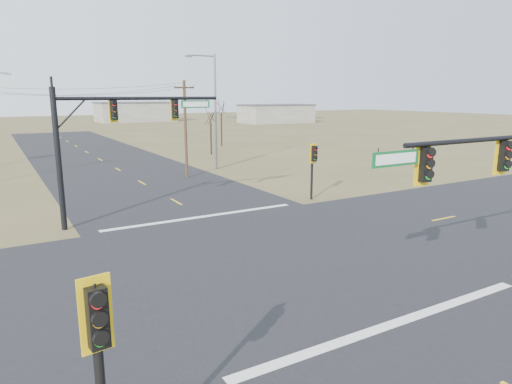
% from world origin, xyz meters
% --- Properties ---
extents(ground, '(320.00, 320.00, 0.00)m').
position_xyz_m(ground, '(0.00, 0.00, 0.00)').
color(ground, brown).
rests_on(ground, ground).
extents(road_ew, '(160.00, 14.00, 0.02)m').
position_xyz_m(road_ew, '(0.00, 0.00, 0.01)').
color(road_ew, black).
rests_on(road_ew, ground).
extents(road_ns, '(14.00, 160.00, 0.02)m').
position_xyz_m(road_ns, '(0.00, 0.00, 0.01)').
color(road_ns, black).
rests_on(road_ns, ground).
extents(stop_bar_near, '(12.00, 0.40, 0.01)m').
position_xyz_m(stop_bar_near, '(0.00, -7.50, 0.03)').
color(stop_bar_near, silver).
rests_on(stop_bar_near, road_ns).
extents(stop_bar_far, '(12.00, 0.40, 0.01)m').
position_xyz_m(stop_bar_far, '(0.00, 7.50, 0.03)').
color(stop_bar_far, silver).
rests_on(stop_bar_far, road_ns).
extents(mast_arm_near, '(10.33, 0.49, 6.26)m').
position_xyz_m(mast_arm_near, '(4.83, -7.50, 4.58)').
color(mast_arm_near, black).
rests_on(mast_arm_near, ground).
extents(mast_arm_far, '(9.29, 0.60, 7.53)m').
position_xyz_m(mast_arm_far, '(-4.63, 8.91, 5.41)').
color(mast_arm_far, black).
rests_on(mast_arm_far, ground).
extents(pedestal_signal_ne, '(0.58, 0.50, 3.93)m').
position_xyz_m(pedestal_signal_ne, '(8.43, 7.91, 2.91)').
color(pedestal_signal_ne, black).
rests_on(pedestal_signal_ne, ground).
extents(pedestal_signal_sw, '(0.60, 0.52, 4.25)m').
position_xyz_m(pedestal_signal_sw, '(-9.28, -9.44, 3.12)').
color(pedestal_signal_sw, black).
rests_on(pedestal_signal_sw, ground).
extents(utility_pole_near, '(2.00, 0.65, 8.33)m').
position_xyz_m(utility_pole_near, '(4.17, 20.45, 4.37)').
color(utility_pole_near, '#4D3521').
rests_on(utility_pole_near, ground).
extents(streetlight_a, '(3.03, 0.29, 10.89)m').
position_xyz_m(streetlight_a, '(8.36, 23.73, 6.12)').
color(streetlight_a, slate).
rests_on(streetlight_a, ground).
extents(bare_tree_c, '(3.02, 3.02, 5.88)m').
position_xyz_m(bare_tree_c, '(12.83, 34.11, 4.62)').
color(bare_tree_c, black).
rests_on(bare_tree_c, ground).
extents(bare_tree_d, '(3.42, 3.42, 6.82)m').
position_xyz_m(bare_tree_d, '(18.14, 42.07, 5.49)').
color(bare_tree_d, black).
rests_on(bare_tree_d, ground).
extents(warehouse_mid, '(20.00, 12.00, 5.00)m').
position_xyz_m(warehouse_mid, '(25.00, 110.00, 2.50)').
color(warehouse_mid, '#A8A595').
rests_on(warehouse_mid, ground).
extents(warehouse_right, '(18.00, 10.00, 4.50)m').
position_xyz_m(warehouse_right, '(55.00, 85.00, 2.25)').
color(warehouse_right, '#A8A595').
rests_on(warehouse_right, ground).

